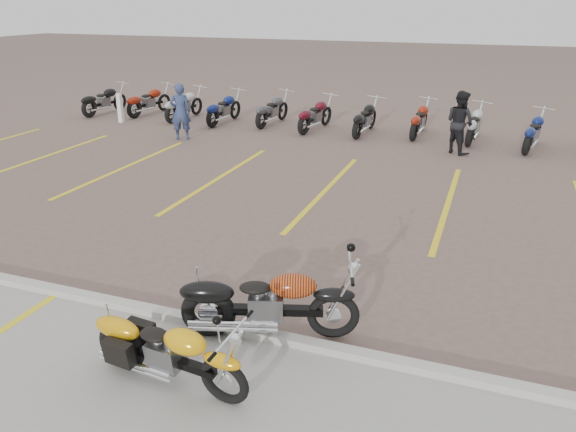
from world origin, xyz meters
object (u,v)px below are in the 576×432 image
flame_cruiser (266,305)px  person_b (460,122)px  person_a (180,112)px  yellow_cruiser (168,352)px  bollard (120,108)px

flame_cruiser → person_b: size_ratio=1.27×
flame_cruiser → person_a: bearing=108.0°
yellow_cruiser → flame_cruiser: 1.41m
flame_cruiser → person_b: (1.51, 10.40, 0.40)m
yellow_cruiser → person_b: (2.17, 11.64, 0.46)m
flame_cruiser → person_b: person_b is taller
person_a → bollard: (-3.30, 1.46, -0.35)m
person_a → person_b: person_b is taller
yellow_cruiser → bollard: size_ratio=2.02×
yellow_cruiser → flame_cruiser: bearing=68.0°
yellow_cruiser → bollard: (-9.24, 11.85, 0.09)m
person_b → bollard: bearing=38.8°
person_a → person_b: bearing=159.2°
flame_cruiser → bollard: bollard is taller
yellow_cruiser → person_a: person_a is taller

